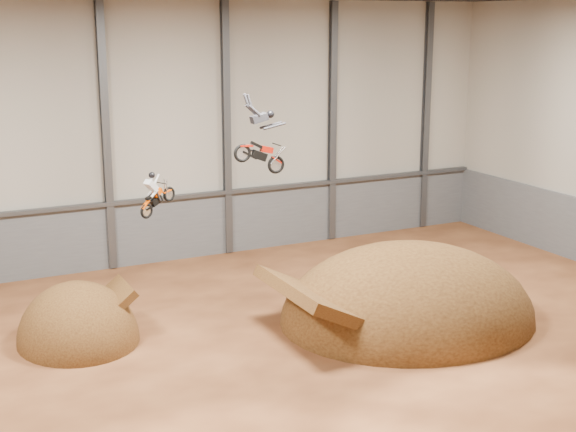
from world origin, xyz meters
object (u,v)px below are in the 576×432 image
Objects in this scene: landing_ramp at (407,319)px; fmx_rider_a at (159,188)px; takeoff_ramp at (79,341)px; fmx_rider_b at (256,135)px.

landing_ramp is 5.82× the size of fmx_rider_a.
takeoff_ramp is 7.15m from fmx_rider_a.
takeoff_ramp is at bearing 151.49° from fmx_rider_a.
fmx_rider_a is at bearing -2.67° from takeoff_ramp.
fmx_rider_a is (-9.96, 3.80, 6.15)m from landing_ramp.
fmx_rider_a reaches higher than takeoff_ramp.
fmx_rider_a is (3.64, -0.17, 6.15)m from takeoff_ramp.
landing_ramp is 3.68× the size of fmx_rider_b.
landing_ramp reaches higher than takeoff_ramp.
landing_ramp is at bearing -46.73° from fmx_rider_a.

